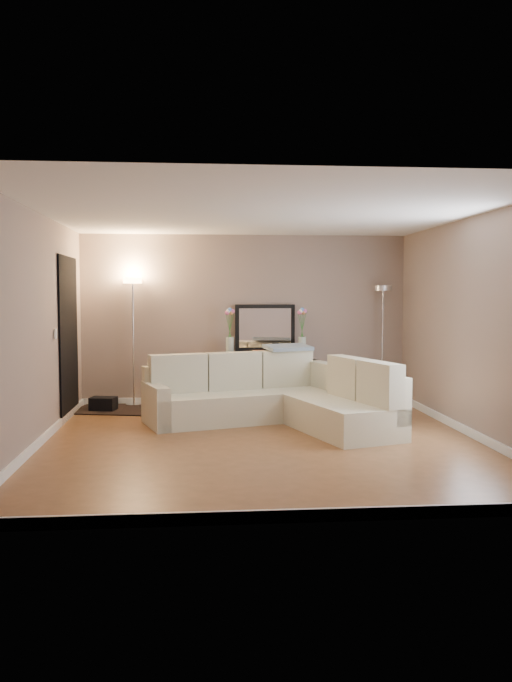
{
  "coord_description": "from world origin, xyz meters",
  "views": [
    {
      "loc": [
        -0.73,
        -7.5,
        1.68
      ],
      "look_at": [
        0.0,
        0.8,
        1.1
      ],
      "focal_mm": 35.0,
      "sensor_mm": 36.0,
      "label": 1
    }
  ],
  "objects": [
    {
      "name": "flower_vase_left",
      "position": [
        -0.25,
        2.49,
        1.09
      ],
      "size": [
        0.15,
        0.12,
        0.69
      ],
      "color": "silver",
      "rests_on": "console_table"
    },
    {
      "name": "switch_plate",
      "position": [
        -2.48,
        0.85,
        1.2
      ],
      "size": [
        0.02,
        0.08,
        0.12
      ],
      "primitive_type": "cube",
      "color": "white",
      "rests_on": "ground"
    },
    {
      "name": "leaning_mirror",
      "position": [
        0.3,
        2.66,
        1.17
      ],
      "size": [
        0.92,
        0.05,
        0.72
      ],
      "color": "black",
      "rests_on": "console_table"
    },
    {
      "name": "wall_front",
      "position": [
        0.0,
        -2.76,
        1.3
      ],
      "size": [
        5.0,
        0.02,
        2.6
      ],
      "primitive_type": "cube",
      "color": "gray",
      "rests_on": "ground"
    },
    {
      "name": "wall_left",
      "position": [
        -2.51,
        0.0,
        1.3
      ],
      "size": [
        0.02,
        5.5,
        2.6
      ],
      "primitive_type": "cube",
      "color": "gray",
      "rests_on": "ground"
    },
    {
      "name": "baseboard_left",
      "position": [
        -2.48,
        0.0,
        0.05
      ],
      "size": [
        0.03,
        5.5,
        0.1
      ],
      "primitive_type": "cube",
      "color": "white",
      "rests_on": "ground"
    },
    {
      "name": "table_decor",
      "position": [
        0.3,
        2.46,
        0.83
      ],
      "size": [
        0.55,
        0.12,
        0.13
      ],
      "color": "#CD5F24",
      "rests_on": "console_table"
    },
    {
      "name": "baseboard_back",
      "position": [
        0.0,
        2.73,
        0.05
      ],
      "size": [
        5.0,
        0.03,
        0.1
      ],
      "primitive_type": "cube",
      "color": "white",
      "rests_on": "ground"
    },
    {
      "name": "floor",
      "position": [
        0.0,
        0.0,
        -0.01
      ],
      "size": [
        5.0,
        5.5,
        0.01
      ],
      "primitive_type": "cube",
      "color": "brown",
      "rests_on": "ground"
    },
    {
      "name": "floor_lamp_lit",
      "position": [
        -1.7,
        2.6,
        1.37
      ],
      "size": [
        0.33,
        0.33,
        1.94
      ],
      "color": "silver",
      "rests_on": "floor"
    },
    {
      "name": "baseboard_front",
      "position": [
        0.0,
        -2.73,
        0.05
      ],
      "size": [
        5.0,
        0.03,
        0.1
      ],
      "primitive_type": "cube",
      "color": "white",
      "rests_on": "ground"
    },
    {
      "name": "doorway",
      "position": [
        -2.48,
        1.7,
        1.1
      ],
      "size": [
        0.02,
        1.2,
        2.2
      ],
      "primitive_type": "cube",
      "color": "black",
      "rests_on": "ground"
    },
    {
      "name": "flower_vase_right",
      "position": [
        0.85,
        2.49,
        1.09
      ],
      "size": [
        0.15,
        0.12,
        0.69
      ],
      "color": "silver",
      "rests_on": "console_table"
    },
    {
      "name": "wall_back",
      "position": [
        0.0,
        2.76,
        1.3
      ],
      "size": [
        5.0,
        0.02,
        2.6
      ],
      "primitive_type": "cube",
      "color": "gray",
      "rests_on": "ground"
    },
    {
      "name": "black_bag",
      "position": [
        -2.1,
        2.19,
        0.09
      ],
      "size": [
        0.4,
        0.32,
        0.23
      ],
      "primitive_type": "cube",
      "rotation": [
        0.0,
        0.0,
        -0.21
      ],
      "color": "black",
      "rests_on": "charcoal_rug"
    },
    {
      "name": "console_table",
      "position": [
        0.22,
        2.49,
        0.45
      ],
      "size": [
        1.3,
        0.35,
        0.8
      ],
      "color": "black",
      "rests_on": "floor"
    },
    {
      "name": "ceiling",
      "position": [
        0.0,
        0.0,
        2.6
      ],
      "size": [
        5.0,
        5.5,
        0.01
      ],
      "primitive_type": "cube",
      "color": "white",
      "rests_on": "ground"
    },
    {
      "name": "charcoal_rug",
      "position": [
        -1.88,
        2.26,
        0.01
      ],
      "size": [
        1.43,
        1.19,
        0.02
      ],
      "primitive_type": "cube",
      "rotation": [
        0.0,
        0.0,
        -0.21
      ],
      "color": "black",
      "rests_on": "floor"
    },
    {
      "name": "floor_lamp_unlit",
      "position": [
        2.1,
        2.47,
        1.29
      ],
      "size": [
        0.26,
        0.26,
        1.82
      ],
      "color": "silver",
      "rests_on": "floor"
    },
    {
      "name": "throw_blanket",
      "position": [
        0.54,
        1.77,
        0.94
      ],
      "size": [
        0.73,
        0.57,
        0.09
      ],
      "primitive_type": "cube",
      "rotation": [
        0.1,
        0.0,
        0.35
      ],
      "color": "#7C90A1",
      "rests_on": "sectional_sofa"
    },
    {
      "name": "baseboard_right",
      "position": [
        2.48,
        0.0,
        0.05
      ],
      "size": [
        0.03,
        5.5,
        0.1
      ],
      "primitive_type": "cube",
      "color": "white",
      "rests_on": "ground"
    },
    {
      "name": "wall_right",
      "position": [
        2.51,
        0.0,
        1.3
      ],
      "size": [
        0.02,
        5.5,
        2.6
      ],
      "primitive_type": "cube",
      "color": "gray",
      "rests_on": "ground"
    },
    {
      "name": "sectional_sofa",
      "position": [
        0.3,
        1.03,
        0.33
      ],
      "size": [
        3.17,
        2.59,
        0.9
      ],
      "color": "beige",
      "rests_on": "floor"
    }
  ]
}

